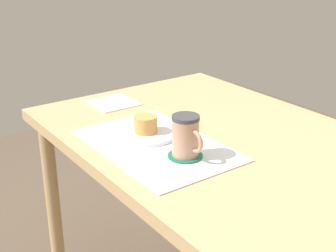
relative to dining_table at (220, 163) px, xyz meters
name	(u,v)px	position (x,y,z in m)	size (l,w,h in m)	color
dining_table	(220,163)	(0.00, 0.00, 0.00)	(1.15, 0.79, 0.76)	tan
placemat	(156,145)	(-0.06, -0.19, 0.09)	(0.47, 0.30, 0.00)	white
pastry_plate	(146,134)	(-0.13, -0.18, 0.10)	(0.18, 0.18, 0.01)	white
pastry	(146,124)	(-0.13, -0.18, 0.13)	(0.07, 0.07, 0.05)	tan
coffee_coaster	(185,156)	(0.05, -0.17, 0.09)	(0.09, 0.09, 0.01)	#196B4C
coffee_mug	(186,136)	(0.05, -0.17, 0.15)	(0.11, 0.07, 0.11)	tan
paper_napkin	(113,103)	(-0.44, -0.11, 0.09)	(0.15, 0.15, 0.00)	silver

